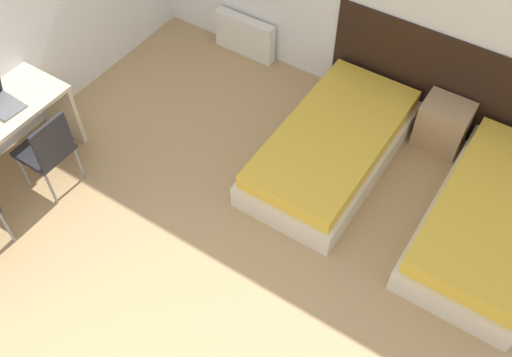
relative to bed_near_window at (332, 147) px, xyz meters
name	(u,v)px	position (x,y,z in m)	size (l,w,h in m)	color
headboard_panel	(458,91)	(0.77, 1.01, 0.32)	(2.63, 0.03, 1.05)	black
bed_near_window	(332,147)	(0.00, 0.00, 0.00)	(0.99, 1.95, 0.42)	beige
bed_near_door	(492,220)	(1.54, 0.00, 0.00)	(0.99, 1.95, 0.42)	beige
nightstand	(443,124)	(0.77, 0.80, 0.05)	(0.45, 0.35, 0.51)	tan
radiator	(245,36)	(-1.62, 0.92, 0.03)	(0.74, 0.12, 0.46)	silver
chair_near_laptop	(47,149)	(-1.96, -1.64, 0.30)	(0.41, 0.41, 0.87)	#232328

